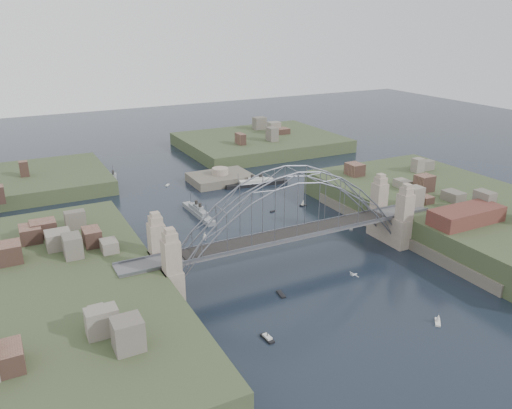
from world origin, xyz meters
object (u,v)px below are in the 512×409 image
Objects in this scene: naval_cruiser_near at (198,213)px; fort_island at (220,183)px; wharf_shed at (466,215)px; naval_cruiser_far at (114,179)px; ocean_liner at (256,183)px; bridge at (291,218)px.

fort_island is at bearing 55.08° from naval_cruiser_near.
wharf_shed is at bearing -47.10° from naval_cruiser_near.
naval_cruiser_far is 0.68× the size of ocean_liner.
bridge is 4.15× the size of naval_cruiser_near.
bridge is 4.20× the size of wharf_shed.
naval_cruiser_far is at bearing 104.58° from bridge.
ocean_liner is at bearing -32.70° from naval_cruiser_far.
naval_cruiser_far is (-23.17, 89.08, -11.49)m from bridge.
ocean_liner is (45.18, -29.01, 0.05)m from naval_cruiser_far.
bridge is 64.99m from ocean_liner.
fort_island is 1.38× the size of naval_cruiser_far.
bridge is 92.76m from naval_cruiser_far.
ocean_liner is (10.01, -9.93, 1.23)m from fort_island.
naval_cruiser_far is at bearing 151.52° from fort_island.
fort_island is 14.15m from ocean_liner.
bridge reaches higher than wharf_shed.
bridge is 3.57× the size of ocean_liner.
fort_island is 40.03m from naval_cruiser_far.
bridge reaches higher than naval_cruiser_far.
naval_cruiser_near is at bearing -124.92° from fort_island.
naval_cruiser_near is 34.98m from ocean_liner.
fort_island is at bearing 110.85° from wharf_shed.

